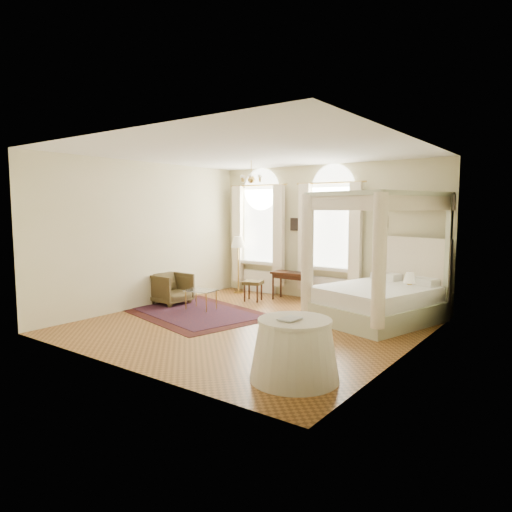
% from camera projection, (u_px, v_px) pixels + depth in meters
% --- Properties ---
extents(ground, '(6.00, 6.00, 0.00)m').
position_uv_depth(ground, '(251.00, 325.00, 8.85)').
color(ground, '#905B29').
rests_on(ground, ground).
extents(room_walls, '(6.00, 6.00, 6.00)m').
position_uv_depth(room_walls, '(251.00, 223.00, 8.64)').
color(room_walls, beige).
rests_on(room_walls, ground).
extents(window_left, '(1.62, 0.27, 3.29)m').
position_uv_depth(window_left, '(259.00, 237.00, 12.11)').
color(window_left, silver).
rests_on(window_left, room_walls).
extents(window_right, '(1.62, 0.27, 3.29)m').
position_uv_depth(window_right, '(330.00, 240.00, 10.87)').
color(window_right, silver).
rests_on(window_right, room_walls).
extents(chandelier, '(0.51, 0.45, 0.50)m').
position_uv_depth(chandelier, '(251.00, 178.00, 10.04)').
color(chandelier, '#B48D3C').
rests_on(chandelier, room_walls).
extents(wall_pictures, '(2.54, 0.03, 0.39)m').
position_uv_depth(wall_pictures, '(328.00, 223.00, 10.97)').
color(wall_pictures, black).
rests_on(wall_pictures, room_walls).
extents(canopy_bed, '(2.48, 2.79, 2.57)m').
position_uv_depth(canopy_bed, '(376.00, 292.00, 9.09)').
color(canopy_bed, beige).
rests_on(canopy_bed, ground).
extents(nightstand, '(0.44, 0.41, 0.56)m').
position_uv_depth(nightstand, '(404.00, 305.00, 9.35)').
color(nightstand, '#3A1B0F').
rests_on(nightstand, ground).
extents(nightstand_lamp, '(0.26, 0.26, 0.39)m').
position_uv_depth(nightstand_lamp, '(410.00, 279.00, 9.31)').
color(nightstand_lamp, '#B48D3C').
rests_on(nightstand_lamp, nightstand).
extents(writing_desk, '(0.95, 0.52, 0.70)m').
position_uv_depth(writing_desk, '(291.00, 276.00, 11.18)').
color(writing_desk, '#3A1B0F').
rests_on(writing_desk, ground).
extents(laptop, '(0.37, 0.31, 0.03)m').
position_uv_depth(laptop, '(296.00, 272.00, 11.04)').
color(laptop, black).
rests_on(laptop, writing_desk).
extents(stool, '(0.54, 0.54, 0.50)m').
position_uv_depth(stool, '(253.00, 284.00, 11.10)').
color(stool, '#4E4221').
rests_on(stool, ground).
extents(armchair, '(0.83, 0.81, 0.73)m').
position_uv_depth(armchair, '(171.00, 289.00, 10.75)').
color(armchair, '#483A1E').
rests_on(armchair, ground).
extents(coffee_table, '(0.70, 0.52, 0.45)m').
position_uv_depth(coffee_table, '(201.00, 292.00, 10.13)').
color(coffee_table, silver).
rests_on(coffee_table, ground).
extents(floor_lamp, '(0.39, 0.39, 1.51)m').
position_uv_depth(floor_lamp, '(238.00, 245.00, 12.10)').
color(floor_lamp, '#B48D3C').
rests_on(floor_lamp, ground).
extents(oriental_rug, '(3.60, 2.95, 0.01)m').
position_uv_depth(oriental_rug, '(196.00, 312.00, 9.87)').
color(oriental_rug, '#42140F').
rests_on(oriental_rug, ground).
extents(side_table, '(1.19, 1.19, 0.81)m').
position_uv_depth(side_table, '(295.00, 350.00, 6.00)').
color(side_table, silver).
rests_on(side_table, ground).
extents(book, '(0.24, 0.31, 0.03)m').
position_uv_depth(book, '(283.00, 318.00, 5.97)').
color(book, black).
rests_on(book, side_table).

